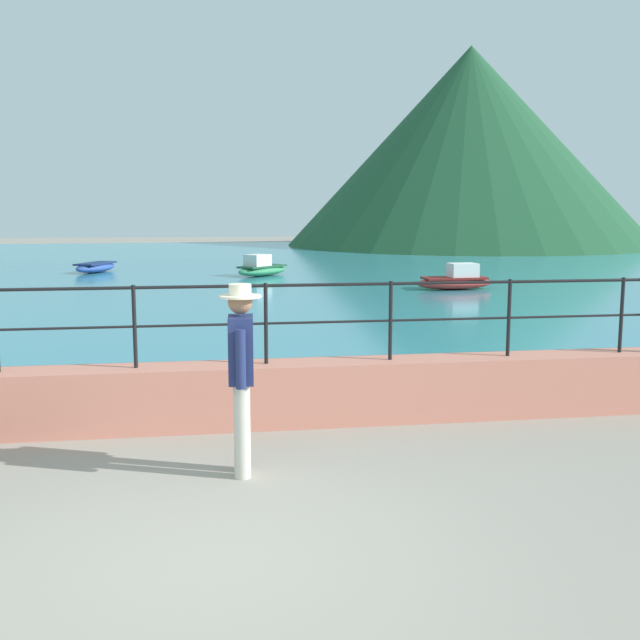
{
  "coord_description": "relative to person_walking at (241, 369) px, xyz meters",
  "views": [
    {
      "loc": [
        0.01,
        -5.02,
        2.41
      ],
      "look_at": [
        1.39,
        3.7,
        1.1
      ],
      "focal_mm": 42.36,
      "sensor_mm": 36.0,
      "label": 1
    }
  ],
  "objects": [
    {
      "name": "hill_main",
      "position": [
        16.52,
        39.87,
        5.22
      ],
      "size": [
        23.01,
        23.01,
        12.39
      ],
      "primitive_type": "cone",
      "color": "#1E4C2D",
      "rests_on": "ground"
    },
    {
      "name": "railing",
      "position": [
        -0.35,
        1.57,
        0.33
      ],
      "size": [
        18.44,
        0.04,
        0.9
      ],
      "color": "black",
      "rests_on": "promenade_wall"
    },
    {
      "name": "lake_water",
      "position": [
        -0.35,
        24.21,
        -0.95
      ],
      "size": [
        64.0,
        44.32,
        0.06
      ],
      "primitive_type": "cube",
      "color": "teal",
      "rests_on": "ground"
    },
    {
      "name": "promenade_wall",
      "position": [
        -0.35,
        1.57,
        -0.63
      ],
      "size": [
        20.0,
        0.56,
        0.7
      ],
      "primitive_type": "cube",
      "color": "tan",
      "rests_on": "ground"
    },
    {
      "name": "ground_plane",
      "position": [
        -0.35,
        -1.63,
        -0.98
      ],
      "size": [
        120.0,
        120.0,
        0.0
      ],
      "primitive_type": "plane",
      "color": "gray"
    },
    {
      "name": "boat_0",
      "position": [
        1.76,
        19.77,
        -0.65
      ],
      "size": [
        2.27,
        2.25,
        0.76
      ],
      "color": "#338C59",
      "rests_on": "lake_water"
    },
    {
      "name": "boat_3",
      "position": [
        7.03,
        14.45,
        -0.65
      ],
      "size": [
        2.34,
        1.0,
        0.76
      ],
      "color": "red",
      "rests_on": "lake_water"
    },
    {
      "name": "person_walking",
      "position": [
        0.0,
        0.0,
        0.0
      ],
      "size": [
        0.38,
        0.57,
        1.75
      ],
      "color": "beige",
      "rests_on": "ground"
    },
    {
      "name": "boat_1",
      "position": [
        -4.2,
        22.2,
        -0.72
      ],
      "size": [
        1.71,
        2.47,
        0.36
      ],
      "color": "#2D4C9E",
      "rests_on": "lake_water"
    }
  ]
}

